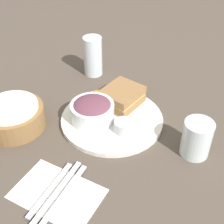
{
  "coord_description": "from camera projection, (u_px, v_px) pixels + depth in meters",
  "views": [
    {
      "loc": [
        -0.61,
        -0.33,
        0.59
      ],
      "look_at": [
        0.0,
        0.0,
        0.03
      ],
      "focal_mm": 50.0,
      "sensor_mm": 36.0,
      "label": 1
    }
  ],
  "objects": [
    {
      "name": "spoon",
      "position": [
        50.0,
        189.0,
        0.71
      ],
      "size": [
        0.17,
        0.02,
        0.01
      ],
      "primitive_type": "cube",
      "rotation": [
        0.0,
        0.0,
        3.19
      ],
      "color": "silver",
      "rests_on": "napkin"
    },
    {
      "name": "orange_wedge",
      "position": [
        97.0,
        97.0,
        0.94
      ],
      "size": [
        0.04,
        0.04,
        0.04
      ],
      "primitive_type": "sphere",
      "color": "orange",
      "rests_on": "plate"
    },
    {
      "name": "plate",
      "position": [
        112.0,
        119.0,
        0.91
      ],
      "size": [
        0.3,
        0.3,
        0.01
      ],
      "primitive_type": "cylinder",
      "color": "white",
      "rests_on": "ground_plane"
    },
    {
      "name": "fork",
      "position": [
        64.0,
        195.0,
        0.7
      ],
      "size": [
        0.19,
        0.02,
        0.01
      ],
      "primitive_type": "cube",
      "rotation": [
        0.0,
        0.0,
        3.19
      ],
      "color": "silver",
      "rests_on": "napkin"
    },
    {
      "name": "sandwich",
      "position": [
        122.0,
        97.0,
        0.94
      ],
      "size": [
        0.13,
        0.12,
        0.05
      ],
      "color": "olive",
      "rests_on": "plate"
    },
    {
      "name": "napkin",
      "position": [
        57.0,
        193.0,
        0.71
      ],
      "size": [
        0.13,
        0.2,
        0.0
      ],
      "primitive_type": "cube",
      "color": "white",
      "rests_on": "ground_plane"
    },
    {
      "name": "salad_bowl",
      "position": [
        92.0,
        110.0,
        0.88
      ],
      "size": [
        0.12,
        0.12,
        0.07
      ],
      "color": "white",
      "rests_on": "plate"
    },
    {
      "name": "knife",
      "position": [
        57.0,
        192.0,
        0.71
      ],
      "size": [
        0.2,
        0.02,
        0.01
      ],
      "primitive_type": "cube",
      "rotation": [
        0.0,
        0.0,
        3.19
      ],
      "color": "silver",
      "rests_on": "napkin"
    },
    {
      "name": "drink_glass",
      "position": [
        93.0,
        56.0,
        1.08
      ],
      "size": [
        0.06,
        0.06,
        0.14
      ],
      "primitive_type": "cylinder",
      "color": "silver",
      "rests_on": "ground_plane"
    },
    {
      "name": "bread_basket",
      "position": [
        13.0,
        116.0,
        0.88
      ],
      "size": [
        0.18,
        0.18,
        0.07
      ],
      "color": "olive",
      "rests_on": "ground_plane"
    },
    {
      "name": "dressing_cup",
      "position": [
        123.0,
        126.0,
        0.85
      ],
      "size": [
        0.05,
        0.05,
        0.03
      ],
      "primitive_type": "cylinder",
      "color": "#B7B7BC",
      "rests_on": "plate"
    },
    {
      "name": "water_glass",
      "position": [
        197.0,
        138.0,
        0.78
      ],
      "size": [
        0.07,
        0.07,
        0.1
      ],
      "primitive_type": "cylinder",
      "color": "silver",
      "rests_on": "ground_plane"
    },
    {
      "name": "ground_plane",
      "position": [
        112.0,
        121.0,
        0.91
      ],
      "size": [
        4.0,
        4.0,
        0.0
      ],
      "primitive_type": "plane",
      "color": "#4C4238"
    }
  ]
}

